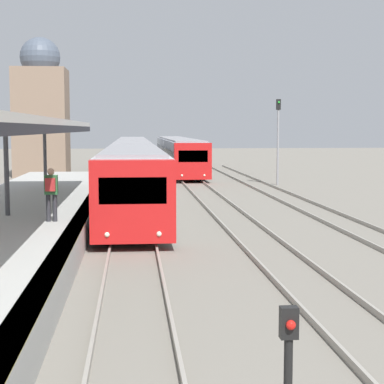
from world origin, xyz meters
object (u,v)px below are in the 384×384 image
(signal_mast_far, at_px, (278,132))
(train_near, at_px, (132,160))
(train_far, at_px, (178,152))
(signal_post_near, at_px, (288,366))
(person_on_platform, at_px, (51,190))

(signal_mast_far, bearing_deg, train_near, 171.90)
(train_near, height_order, train_far, train_near)
(signal_post_near, height_order, signal_mast_far, signal_mast_far)
(person_on_platform, bearing_deg, train_near, 83.84)
(person_on_platform, height_order, signal_post_near, person_on_platform)
(signal_mast_far, bearing_deg, person_on_platform, -119.00)
(signal_post_near, bearing_deg, person_on_platform, 107.74)
(train_near, height_order, signal_mast_far, signal_mast_far)
(train_near, distance_m, signal_post_near, 36.70)
(train_far, bearing_deg, person_on_platform, -99.73)
(person_on_platform, relative_size, train_far, 0.05)
(person_on_platform, distance_m, signal_mast_far, 25.22)
(train_far, distance_m, signal_mast_far, 17.86)
(person_on_platform, xyz_separation_m, signal_post_near, (4.25, -13.27, -0.75))
(train_far, relative_size, signal_mast_far, 5.34)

